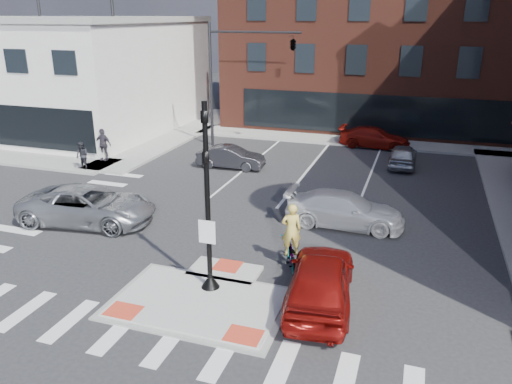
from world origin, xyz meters
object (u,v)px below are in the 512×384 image
(silver_suv, at_px, (88,205))
(bg_car_silver, at_px, (403,155))
(cyclist, at_px, (291,246))
(pedestrian_a, at_px, (82,156))
(pedestrian_b, at_px, (103,144))
(white_pickup, at_px, (344,209))
(bg_car_dark, at_px, (231,157))
(bg_car_red, at_px, (375,137))
(red_sedan, at_px, (320,280))

(silver_suv, xyz_separation_m, bg_car_silver, (12.20, 13.06, -0.15))
(bg_car_silver, bearing_deg, cyclist, 77.55)
(pedestrian_a, height_order, pedestrian_b, pedestrian_b)
(cyclist, bearing_deg, bg_car_silver, -124.46)
(silver_suv, xyz_separation_m, pedestrian_a, (-4.87, 6.15, 0.14))
(white_pickup, relative_size, bg_car_dark, 1.27)
(bg_car_red, relative_size, cyclist, 1.96)
(red_sedan, xyz_separation_m, bg_car_red, (-0.48, 20.13, -0.15))
(white_pickup, distance_m, cyclist, 4.42)
(bg_car_dark, xyz_separation_m, bg_car_red, (7.37, 7.52, 0.03))
(bg_car_dark, distance_m, bg_car_red, 10.53)
(red_sedan, bearing_deg, bg_car_silver, -102.26)
(red_sedan, height_order, bg_car_dark, red_sedan)
(cyclist, height_order, pedestrian_a, cyclist)
(bg_car_silver, distance_m, cyclist, 14.43)
(bg_car_red, bearing_deg, silver_suv, 151.36)
(white_pickup, height_order, bg_car_dark, white_pickup)
(silver_suv, height_order, bg_car_dark, silver_suv)
(red_sedan, height_order, bg_car_silver, red_sedan)
(cyclist, bearing_deg, red_sedan, 103.34)
(white_pickup, bearing_deg, cyclist, 163.40)
(white_pickup, relative_size, bg_car_red, 1.07)
(pedestrian_a, bearing_deg, cyclist, -15.05)
(bg_car_dark, height_order, pedestrian_a, pedestrian_a)
(cyclist, bearing_deg, silver_suv, -28.84)
(bg_car_silver, bearing_deg, bg_car_red, -63.05)
(white_pickup, bearing_deg, bg_car_dark, 49.29)
(silver_suv, xyz_separation_m, bg_car_dark, (2.78, 9.52, -0.15))
(silver_suv, distance_m, white_pickup, 10.84)
(silver_suv, height_order, bg_car_red, silver_suv)
(red_sedan, height_order, pedestrian_a, pedestrian_a)
(bg_car_dark, bearing_deg, silver_suv, 160.54)
(bg_car_red, bearing_deg, cyclist, 179.03)
(white_pickup, bearing_deg, silver_suv, 106.27)
(cyclist, bearing_deg, pedestrian_a, -49.47)
(pedestrian_a, xyz_separation_m, pedestrian_b, (0.00, 2.00, 0.18))
(bg_car_silver, distance_m, bg_car_red, 4.47)
(bg_car_silver, bearing_deg, bg_car_dark, 20.31)
(red_sedan, bearing_deg, silver_suv, -22.93)
(silver_suv, distance_m, pedestrian_b, 9.50)
(bg_car_dark, distance_m, bg_car_silver, 10.07)
(red_sedan, bearing_deg, pedestrian_b, -42.66)
(silver_suv, height_order, pedestrian_b, pedestrian_b)
(red_sedan, relative_size, bg_car_dark, 1.24)
(bg_car_dark, height_order, pedestrian_b, pedestrian_b)
(white_pickup, xyz_separation_m, cyclist, (-1.19, -4.25, 0.08))
(bg_car_silver, height_order, bg_car_red, bg_car_red)
(silver_suv, relative_size, cyclist, 2.41)
(bg_car_red, bearing_deg, pedestrian_b, 122.76)
(bg_car_dark, relative_size, pedestrian_a, 2.48)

